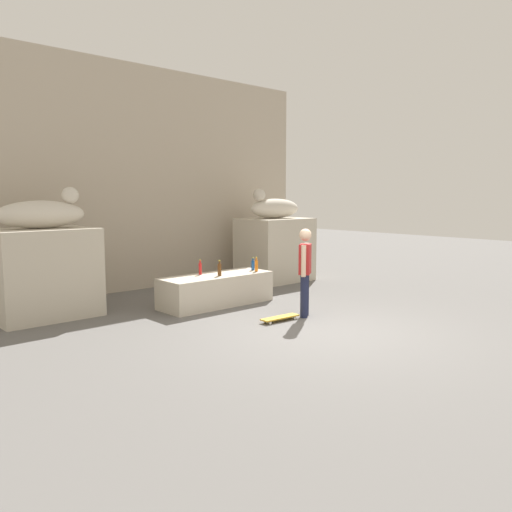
{
  "coord_description": "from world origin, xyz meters",
  "views": [
    {
      "loc": [
        -6.5,
        -5.51,
        2.3
      ],
      "look_at": [
        0.24,
        1.87,
        1.1
      ],
      "focal_mm": 35.92,
      "sensor_mm": 36.0,
      "label": 1
    }
  ],
  "objects": [
    {
      "name": "ledge_block",
      "position": [
        0.0,
        2.84,
        0.32
      ],
      "size": [
        2.44,
        0.89,
        0.64
      ],
      "primitive_type": "cube",
      "color": "beige",
      "rests_on": "ground_plane"
    },
    {
      "name": "statue_reclining_right",
      "position": [
        3.01,
        4.19,
        1.96
      ],
      "size": [
        1.63,
        0.64,
        0.78
      ],
      "rotation": [
        0.0,
        0.0,
        3.09
      ],
      "color": "beige",
      "rests_on": "pedestal_right"
    },
    {
      "name": "pedestal_right",
      "position": [
        3.04,
        4.19,
        0.84
      ],
      "size": [
        1.81,
        1.35,
        1.67
      ],
      "primitive_type": "cube",
      "color": "beige",
      "rests_on": "ground_plane"
    },
    {
      "name": "statue_reclining_left",
      "position": [
        -3.01,
        4.19,
        1.96
      ],
      "size": [
        1.64,
        0.7,
        0.78
      ],
      "rotation": [
        0.0,
        0.0,
        -0.09
      ],
      "color": "beige",
      "rests_on": "pedestal_left"
    },
    {
      "name": "bottle_orange",
      "position": [
        0.94,
        2.62,
        0.77
      ],
      "size": [
        0.07,
        0.07,
        0.32
      ],
      "color": "orange",
      "rests_on": "ledge_block"
    },
    {
      "name": "pedestal_left",
      "position": [
        -3.04,
        4.19,
        0.84
      ],
      "size": [
        1.81,
        1.35,
        1.67
      ],
      "primitive_type": "cube",
      "color": "beige",
      "rests_on": "ground_plane"
    },
    {
      "name": "bottle_red",
      "position": [
        -0.22,
        3.1,
        0.77
      ],
      "size": [
        0.07,
        0.07,
        0.31
      ],
      "color": "red",
      "rests_on": "ledge_block"
    },
    {
      "name": "skater",
      "position": [
        0.6,
        0.9,
        0.92
      ],
      "size": [
        0.46,
        0.37,
        1.67
      ],
      "rotation": [
        0.0,
        0.0,
        3.76
      ],
      "color": "#1E233F",
      "rests_on": "ground_plane"
    },
    {
      "name": "ground_plane",
      "position": [
        0.0,
        0.0,
        0.0
      ],
      "size": [
        40.0,
        40.0,
        0.0
      ],
      "primitive_type": "plane",
      "color": "#605E5B"
    },
    {
      "name": "bottle_brown",
      "position": [
        -0.03,
        2.69,
        0.77
      ],
      "size": [
        0.08,
        0.08,
        0.32
      ],
      "color": "#593314",
      "rests_on": "ledge_block"
    },
    {
      "name": "skateboard",
      "position": [
        -0.0,
        0.95,
        0.06
      ],
      "size": [
        0.81,
        0.25,
        0.08
      ],
      "rotation": [
        0.0,
        0.0,
        3.08
      ],
      "color": "gold",
      "rests_on": "ground_plane"
    },
    {
      "name": "bottle_blue",
      "position": [
        1.02,
        2.82,
        0.75
      ],
      "size": [
        0.07,
        0.07,
        0.28
      ],
      "color": "#194C99",
      "rests_on": "ledge_block"
    },
    {
      "name": "facade_wall",
      "position": [
        0.0,
        5.81,
        2.68
      ],
      "size": [
        9.58,
        0.6,
        5.36
      ],
      "primitive_type": "cube",
      "color": "#B8A995",
      "rests_on": "ground_plane"
    }
  ]
}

